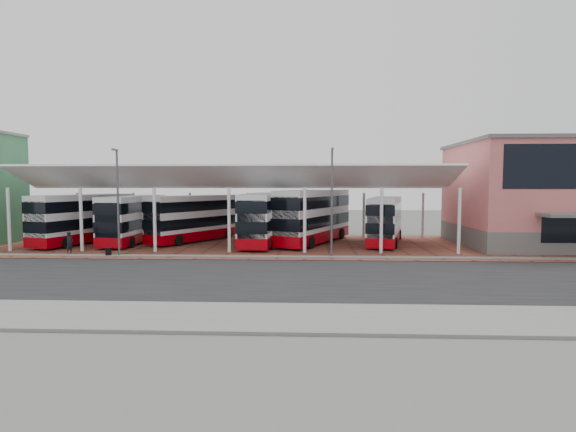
# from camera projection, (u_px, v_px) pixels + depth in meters

# --- Properties ---
(ground) EXTENTS (140.00, 140.00, 0.00)m
(ground) POSITION_uv_depth(u_px,v_px,m) (304.00, 275.00, 27.05)
(ground) COLOR #51544E
(road) EXTENTS (120.00, 14.00, 0.02)m
(road) POSITION_uv_depth(u_px,v_px,m) (304.00, 278.00, 26.05)
(road) COLOR black
(road) RESTS_ON ground
(forecourt) EXTENTS (72.00, 16.00, 0.06)m
(forecourt) POSITION_uv_depth(u_px,v_px,m) (327.00, 245.00, 39.91)
(forecourt) COLOR brown
(forecourt) RESTS_ON ground
(sidewalk) EXTENTS (120.00, 4.00, 0.14)m
(sidewalk) POSITION_uv_depth(u_px,v_px,m) (302.00, 318.00, 18.07)
(sidewalk) COLOR slate
(sidewalk) RESTS_ON ground
(north_kerb) EXTENTS (120.00, 0.80, 0.14)m
(north_kerb) POSITION_uv_depth(u_px,v_px,m) (304.00, 257.00, 33.22)
(north_kerb) COLOR slate
(north_kerb) RESTS_ON ground
(yellow_line_near) EXTENTS (120.00, 0.12, 0.01)m
(yellow_line_near) POSITION_uv_depth(u_px,v_px,m) (303.00, 306.00, 20.07)
(yellow_line_near) COLOR orange
(yellow_line_near) RESTS_ON road
(yellow_line_far) EXTENTS (120.00, 0.12, 0.01)m
(yellow_line_far) POSITION_uv_depth(u_px,v_px,m) (303.00, 304.00, 20.37)
(yellow_line_far) COLOR orange
(yellow_line_far) RESTS_ON road
(canopy) EXTENTS (37.00, 11.63, 7.07)m
(canopy) POSITION_uv_depth(u_px,v_px,m) (239.00, 181.00, 40.79)
(canopy) COLOR white
(canopy) RESTS_ON ground
(terminal) EXTENTS (18.40, 14.40, 9.25)m
(terminal) POSITION_uv_depth(u_px,v_px,m) (565.00, 193.00, 39.61)
(terminal) COLOR #5F5C5A
(terminal) RESTS_ON ground
(lamp_west) EXTENTS (0.16, 0.90, 8.07)m
(lamp_west) POSITION_uv_depth(u_px,v_px,m) (118.00, 199.00, 33.59)
(lamp_west) COLOR #4D4F53
(lamp_west) RESTS_ON ground
(lamp_east) EXTENTS (0.16, 0.90, 8.07)m
(lamp_east) POSITION_uv_depth(u_px,v_px,m) (332.00, 199.00, 32.91)
(lamp_east) COLOR #4D4F53
(lamp_east) RESTS_ON ground
(bus_0) EXTENTS (5.45, 11.11, 4.47)m
(bus_0) POSITION_uv_depth(u_px,v_px,m) (84.00, 219.00, 41.30)
(bus_0) COLOR white
(bus_0) RESTS_ON forecourt
(bus_1) EXTENTS (2.85, 10.59, 4.34)m
(bus_1) POSITION_uv_depth(u_px,v_px,m) (134.00, 219.00, 41.60)
(bus_1) COLOR white
(bus_1) RESTS_ON forecourt
(bus_2) EXTENTS (7.45, 10.35, 4.36)m
(bus_2) POSITION_uv_depth(u_px,v_px,m) (196.00, 218.00, 42.74)
(bus_2) COLOR white
(bus_2) RESTS_ON forecourt
(bus_3) EXTENTS (3.41, 11.31, 4.59)m
(bus_3) POSITION_uv_depth(u_px,v_px,m) (263.00, 219.00, 40.67)
(bus_3) COLOR white
(bus_3) RESTS_ON forecourt
(bus_4) EXTENTS (7.31, 11.92, 4.88)m
(bus_4) POSITION_uv_depth(u_px,v_px,m) (314.00, 217.00, 41.48)
(bus_4) COLOR white
(bus_4) RESTS_ON forecourt
(bus_5) EXTENTS (4.84, 10.48, 4.21)m
(bus_5) POSITION_uv_depth(u_px,v_px,m) (385.00, 221.00, 41.05)
(bus_5) COLOR white
(bus_5) RESTS_ON forecourt
(pedestrian) EXTENTS (0.57, 0.73, 1.77)m
(pedestrian) POSITION_uv_depth(u_px,v_px,m) (70.00, 243.00, 34.48)
(pedestrian) COLOR black
(pedestrian) RESTS_ON forecourt
(suitcase) EXTENTS (0.36, 0.26, 0.62)m
(suitcase) POSITION_uv_depth(u_px,v_px,m) (108.00, 252.00, 33.74)
(suitcase) COLOR black
(suitcase) RESTS_ON forecourt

